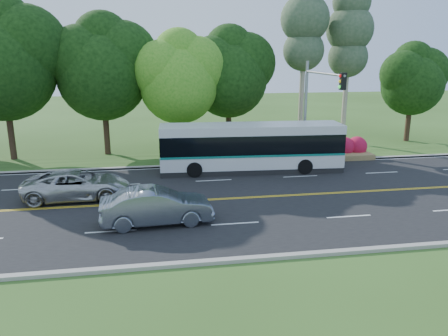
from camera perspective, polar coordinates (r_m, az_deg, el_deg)
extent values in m
plane|color=#30521B|center=(23.32, 1.05, -4.03)|extent=(120.00, 120.00, 0.00)
cube|color=black|center=(23.31, 1.05, -4.01)|extent=(60.00, 14.00, 0.02)
cube|color=#9D988E|center=(30.06, -1.40, 0.47)|extent=(60.00, 0.30, 0.15)
cube|color=#9D988E|center=(16.84, 5.53, -11.58)|extent=(60.00, 0.30, 0.15)
cube|color=#30521B|center=(31.85, -1.86, 1.24)|extent=(60.00, 4.00, 0.10)
cube|color=gold|center=(23.24, 1.09, -4.04)|extent=(57.00, 0.10, 0.00)
cube|color=gold|center=(23.38, 1.02, -3.92)|extent=(57.00, 0.10, 0.00)
cube|color=silver|center=(19.79, -14.55, -8.00)|extent=(2.20, 0.12, 0.00)
cube|color=silver|center=(20.00, 1.45, -7.26)|extent=(2.20, 0.12, 0.00)
cube|color=silver|center=(21.65, 15.99, -6.09)|extent=(2.20, 0.12, 0.00)
cube|color=silver|center=(27.34, -24.87, -2.54)|extent=(2.20, 0.12, 0.00)
cube|color=silver|center=(26.37, -13.30, -2.13)|extent=(2.20, 0.12, 0.00)
cube|color=silver|center=(26.53, -1.37, -1.62)|extent=(2.20, 0.12, 0.00)
cube|color=silver|center=(27.79, 9.93, -1.08)|extent=(2.20, 0.12, 0.00)
cube|color=silver|center=(30.03, 19.90, -0.56)|extent=(2.20, 0.12, 0.00)
cube|color=silver|center=(29.79, -1.32, 0.23)|extent=(57.00, 0.12, 0.00)
cube|color=silver|center=(17.12, 5.26, -11.30)|extent=(57.00, 0.12, 0.00)
cylinder|color=#301D15|center=(34.64, -26.05, 4.10)|extent=(0.44, 0.44, 3.96)
sphere|color=black|center=(34.20, -26.92, 11.51)|extent=(7.20, 7.20, 7.20)
sphere|color=black|center=(34.04, -24.39, 14.22)|extent=(5.76, 5.76, 5.76)
sphere|color=black|center=(34.58, -27.10, 16.02)|extent=(4.68, 4.68, 4.68)
cylinder|color=#301D15|center=(34.36, -15.11, 4.72)|extent=(0.44, 0.44, 3.60)
sphere|color=black|center=(33.91, -15.58, 11.57)|extent=(6.60, 6.60, 6.60)
sphere|color=black|center=(34.05, -13.13, 13.96)|extent=(5.28, 5.28, 5.28)
sphere|color=black|center=(33.84, -18.03, 13.35)|extent=(4.95, 4.95, 4.95)
sphere|color=black|center=(34.27, -15.63, 15.74)|extent=(4.29, 4.29, 4.29)
cylinder|color=#301D15|center=(33.29, -5.77, 4.53)|extent=(0.44, 0.44, 3.24)
sphere|color=#34851B|center=(32.83, -5.93, 10.81)|extent=(5.80, 5.80, 5.80)
sphere|color=#34851B|center=(33.18, -3.71, 12.91)|extent=(4.64, 4.64, 4.64)
sphere|color=#34851B|center=(32.53, -8.05, 12.50)|extent=(4.35, 4.35, 4.35)
sphere|color=#34851B|center=(33.16, -5.90, 14.61)|extent=(3.77, 3.77, 3.77)
cylinder|color=#301D15|center=(35.20, 0.60, 5.32)|extent=(0.44, 0.44, 3.42)
sphere|color=black|center=(34.77, 0.62, 11.52)|extent=(6.00, 6.00, 6.00)
sphere|color=black|center=(35.28, 2.76, 13.51)|extent=(4.80, 4.80, 4.80)
sphere|color=black|center=(34.34, -1.34, 13.23)|extent=(4.50, 4.50, 4.50)
sphere|color=black|center=(35.13, 0.68, 15.23)|extent=(3.90, 3.90, 3.90)
cylinder|color=#ACA38B|center=(36.33, 10.14, 10.46)|extent=(0.40, 0.40, 9.80)
sphere|color=#324D30|center=(36.24, 10.35, 14.88)|extent=(3.23, 3.23, 3.23)
sphere|color=#324D30|center=(36.32, 10.53, 18.63)|extent=(3.80, 3.80, 3.80)
cylinder|color=#ACA38B|center=(38.32, 15.60, 9.85)|extent=(0.40, 0.40, 9.10)
sphere|color=#324D30|center=(38.21, 15.88, 13.73)|extent=(3.23, 3.23, 3.23)
sphere|color=#324D30|center=(38.25, 16.12, 17.03)|extent=(3.80, 3.80, 3.80)
sphere|color=#324D30|center=(38.40, 16.36, 20.13)|extent=(3.04, 3.04, 3.04)
cylinder|color=#301D15|center=(41.52, 22.88, 5.37)|extent=(0.44, 0.44, 3.06)
sphere|color=black|center=(41.17, 23.36, 9.96)|extent=(5.20, 5.20, 5.20)
sphere|color=black|center=(42.00, 24.66, 11.33)|extent=(4.16, 4.16, 4.16)
sphere|color=black|center=(40.40, 22.38, 11.29)|extent=(3.90, 3.90, 3.90)
sphere|color=black|center=(41.48, 23.46, 12.69)|extent=(3.38, 3.38, 3.38)
sphere|color=maroon|center=(31.45, 3.75, 2.35)|extent=(1.50, 1.50, 1.50)
sphere|color=maroon|center=(31.68, 5.51, 2.41)|extent=(1.50, 1.50, 1.50)
sphere|color=maroon|center=(31.95, 7.25, 2.46)|extent=(1.50, 1.50, 1.50)
sphere|color=maroon|center=(32.25, 8.96, 2.51)|extent=(1.50, 1.50, 1.50)
sphere|color=maroon|center=(32.57, 10.63, 2.56)|extent=(1.50, 1.50, 1.50)
sphere|color=maroon|center=(32.92, 12.27, 2.61)|extent=(1.50, 1.50, 1.50)
sphere|color=maroon|center=(33.30, 13.87, 2.65)|extent=(1.50, 1.50, 1.50)
sphere|color=maroon|center=(33.70, 15.44, 2.69)|extent=(1.50, 1.50, 1.50)
sphere|color=maroon|center=(34.13, 16.97, 2.73)|extent=(1.50, 1.50, 1.50)
cube|color=olive|center=(33.11, 15.94, 1.47)|extent=(3.50, 1.40, 0.40)
cylinder|color=gray|center=(31.10, 10.56, 7.14)|extent=(0.20, 0.20, 7.00)
cylinder|color=gray|center=(28.06, 12.93, 11.95)|extent=(0.14, 6.00, 0.14)
cube|color=black|center=(25.51, 15.27, 10.87)|extent=(0.32, 0.28, 0.95)
sphere|color=red|center=(25.42, 14.96, 11.56)|extent=(0.18, 0.18, 0.18)
sphere|color=yellow|center=(25.44, 14.91, 10.89)|extent=(0.18, 0.18, 0.18)
sphere|color=#19D833|center=(25.46, 14.87, 10.21)|extent=(0.18, 0.18, 0.18)
cube|color=silver|center=(28.55, 3.55, 1.26)|extent=(11.84, 3.13, 0.97)
cube|color=black|center=(28.31, 3.59, 3.40)|extent=(11.79, 3.17, 1.21)
cube|color=silver|center=(28.15, 3.62, 5.15)|extent=(11.84, 3.13, 0.55)
cube|color=#0C7062|center=(28.45, 3.57, 2.09)|extent=(11.79, 3.18, 0.14)
cube|color=black|center=(27.91, -8.31, 3.30)|extent=(0.19, 2.29, 1.67)
cube|color=#19E54C|center=(27.74, -8.36, 5.20)|extent=(0.13, 1.50, 0.21)
cube|color=black|center=(28.71, 3.53, -0.01)|extent=(11.84, 3.03, 0.34)
cylinder|color=black|center=(27.12, -3.88, -0.22)|extent=(0.99, 0.33, 0.98)
cylinder|color=black|center=(29.38, -4.07, 0.96)|extent=(0.99, 0.33, 0.98)
cylinder|color=black|center=(28.27, 10.51, 0.19)|extent=(0.99, 0.33, 0.98)
cylinder|color=black|center=(30.44, 9.28, 1.30)|extent=(0.99, 0.33, 0.98)
imported|color=slate|center=(19.95, -8.78, -4.97)|extent=(5.11, 2.07, 1.65)
imported|color=#B5B7B9|center=(24.34, -18.64, -2.09)|extent=(5.51, 2.60, 1.52)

